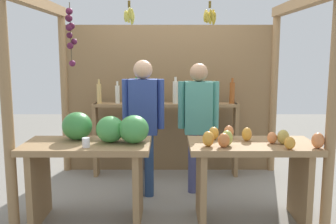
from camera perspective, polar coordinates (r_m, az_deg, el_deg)
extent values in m
plane|color=gray|center=(4.68, -0.01, -12.12)|extent=(12.00, 12.00, 0.00)
cylinder|color=#99754C|center=(3.74, -23.02, -0.10)|extent=(0.10, 0.10, 2.28)
cylinder|color=#99754C|center=(3.76, 23.03, -0.08)|extent=(0.10, 0.10, 2.28)
cylinder|color=#99754C|center=(5.56, -15.37, 2.99)|extent=(0.10, 0.10, 2.28)
cylinder|color=#99754C|center=(5.57, 15.26, 3.00)|extent=(0.10, 0.10, 2.28)
cube|color=#99754C|center=(4.64, -19.12, 15.08)|extent=(0.12, 2.03, 0.12)
cube|color=#99754C|center=(4.65, 19.06, 15.07)|extent=(0.12, 2.03, 0.12)
cube|color=olive|center=(5.40, -0.05, 1.92)|extent=(2.93, 0.04, 2.05)
cylinder|color=brown|center=(3.61, -6.02, 15.68)|extent=(0.02, 0.02, 0.06)
ellipsoid|color=#D1CC4C|center=(3.60, -5.61, 14.26)|extent=(0.04, 0.06, 0.12)
ellipsoid|color=#D1CC4C|center=(3.63, -5.52, 13.67)|extent=(0.05, 0.05, 0.12)
ellipsoid|color=#D1CC4C|center=(3.62, -6.21, 14.22)|extent=(0.07, 0.06, 0.12)
ellipsoid|color=#D1CC4C|center=(3.60, -6.51, 13.98)|extent=(0.04, 0.06, 0.12)
ellipsoid|color=#D1CC4C|center=(3.58, -6.24, 13.87)|extent=(0.06, 0.05, 0.12)
ellipsoid|color=#D1CC4C|center=(3.58, -5.81, 14.34)|extent=(0.06, 0.05, 0.12)
cylinder|color=brown|center=(3.64, 6.04, 15.62)|extent=(0.02, 0.02, 0.06)
ellipsoid|color=gold|center=(3.64, 6.66, 13.64)|extent=(0.04, 0.08, 0.13)
ellipsoid|color=gold|center=(3.67, 6.37, 14.04)|extent=(0.06, 0.06, 0.13)
ellipsoid|color=gold|center=(3.66, 5.86, 13.88)|extent=(0.08, 0.04, 0.13)
ellipsoid|color=gold|center=(3.65, 5.39, 14.05)|extent=(0.05, 0.06, 0.13)
ellipsoid|color=gold|center=(3.62, 5.66, 14.04)|extent=(0.05, 0.07, 0.13)
ellipsoid|color=gold|center=(3.59, 5.84, 13.75)|extent=(0.08, 0.05, 0.13)
ellipsoid|color=gold|center=(3.61, 6.33, 14.06)|extent=(0.07, 0.05, 0.13)
cylinder|color=#4C422D|center=(3.79, -14.51, 11.40)|extent=(0.01, 0.01, 0.55)
sphere|color=#511938|center=(3.82, -14.70, 14.31)|extent=(0.07, 0.07, 0.07)
sphere|color=#47142D|center=(3.78, -14.76, 13.35)|extent=(0.07, 0.07, 0.07)
sphere|color=#47142D|center=(3.77, -14.38, 12.30)|extent=(0.06, 0.06, 0.06)
sphere|color=#511938|center=(3.77, -14.70, 12.07)|extent=(0.07, 0.07, 0.07)
sphere|color=#47142D|center=(3.80, -14.66, 10.98)|extent=(0.06, 0.06, 0.06)
sphere|color=#511938|center=(3.80, -14.01, 10.12)|extent=(0.06, 0.06, 0.06)
sphere|color=#511938|center=(3.77, -14.56, 9.51)|extent=(0.06, 0.06, 0.06)
sphere|color=#601E42|center=(3.80, -14.26, 7.03)|extent=(0.06, 0.06, 0.06)
cube|color=#99754C|center=(3.84, -12.14, -4.94)|extent=(1.23, 0.64, 0.06)
cube|color=#99754C|center=(4.08, -18.84, -10.27)|extent=(0.06, 0.58, 0.74)
cube|color=#99754C|center=(3.89, -4.69, -10.78)|extent=(0.06, 0.58, 0.74)
ellipsoid|color=#38843D|center=(3.97, -13.57, -2.04)|extent=(0.42, 0.42, 0.28)
ellipsoid|color=#429347|center=(3.79, -8.80, -2.56)|extent=(0.39, 0.39, 0.26)
ellipsoid|color=#429347|center=(3.72, -5.31, -2.59)|extent=(0.35, 0.35, 0.27)
cylinder|color=white|center=(3.65, -12.31, -4.47)|extent=(0.07, 0.07, 0.09)
cube|color=#99754C|center=(3.85, 12.17, -4.92)|extent=(1.23, 0.64, 0.06)
cube|color=#99754C|center=(3.89, 4.74, -10.77)|extent=(0.06, 0.58, 0.74)
cube|color=#99754C|center=(4.09, 18.85, -10.22)|extent=(0.06, 0.58, 0.74)
ellipsoid|color=#A8B24C|center=(3.67, 8.57, -3.83)|extent=(0.15, 0.15, 0.15)
ellipsoid|color=#E07F47|center=(3.84, 15.03, -3.71)|extent=(0.13, 0.13, 0.11)
ellipsoid|color=#E07F47|center=(3.98, 8.83, -2.93)|extent=(0.14, 0.14, 0.14)
ellipsoid|color=gold|center=(3.89, 11.45, -3.26)|extent=(0.13, 0.13, 0.14)
ellipsoid|color=gold|center=(3.62, 5.81, -3.99)|extent=(0.11, 0.11, 0.14)
ellipsoid|color=#B79E47|center=(3.84, 16.57, -3.57)|extent=(0.13, 0.13, 0.14)
ellipsoid|color=gold|center=(3.91, 6.61, -3.15)|extent=(0.14, 0.14, 0.13)
ellipsoid|color=#E07F47|center=(3.78, 21.21, -3.96)|extent=(0.16, 0.16, 0.15)
ellipsoid|color=gold|center=(3.66, 17.47, -4.42)|extent=(0.14, 0.14, 0.12)
ellipsoid|color=#CC7038|center=(3.60, 8.10, -4.17)|extent=(0.14, 0.14, 0.14)
cube|color=#99754C|center=(5.32, -10.90, -4.08)|extent=(0.05, 0.20, 1.00)
cube|color=#99754C|center=(5.31, 9.82, -4.08)|extent=(0.05, 0.20, 1.00)
cube|color=#99754C|center=(5.14, -0.56, 1.07)|extent=(1.91, 0.22, 0.04)
cylinder|color=#D8B266|center=(5.21, -10.42, 2.71)|extent=(0.06, 0.06, 0.26)
cylinder|color=#D8B266|center=(5.19, -10.47, 4.49)|extent=(0.03, 0.03, 0.06)
cylinder|color=silver|center=(5.17, -7.74, 2.60)|extent=(0.06, 0.06, 0.24)
cylinder|color=silver|center=(5.16, -7.77, 4.25)|extent=(0.03, 0.03, 0.06)
cylinder|color=#338C4C|center=(5.14, -4.94, 2.89)|extent=(0.06, 0.06, 0.29)
cylinder|color=#338C4C|center=(5.13, -4.96, 4.85)|extent=(0.03, 0.03, 0.06)
cylinder|color=#338C4C|center=(5.13, -2.00, 2.78)|extent=(0.06, 0.06, 0.27)
cylinder|color=#338C4C|center=(5.11, -2.01, 4.61)|extent=(0.03, 0.03, 0.06)
cylinder|color=silver|center=(5.13, 0.91, 2.93)|extent=(0.07, 0.07, 0.30)
cylinder|color=silver|center=(5.11, 0.92, 4.91)|extent=(0.03, 0.03, 0.06)
cylinder|color=#D8B266|center=(5.14, 3.66, 2.69)|extent=(0.08, 0.08, 0.25)
cylinder|color=#D8B266|center=(5.12, 3.67, 4.44)|extent=(0.03, 0.03, 0.06)
cylinder|color=#D8B266|center=(5.16, 6.58, 2.64)|extent=(0.06, 0.06, 0.25)
cylinder|color=#D8B266|center=(5.15, 6.61, 4.33)|extent=(0.03, 0.03, 0.06)
cylinder|color=#994C1E|center=(5.20, 9.31, 2.82)|extent=(0.07, 0.07, 0.28)
cylinder|color=#994C1E|center=(5.18, 9.36, 4.70)|extent=(0.03, 0.03, 0.06)
cylinder|color=navy|center=(4.53, -4.58, -7.90)|extent=(0.11, 0.11, 0.75)
cylinder|color=navy|center=(4.52, -3.05, -7.91)|extent=(0.11, 0.11, 0.75)
cube|color=#2D428C|center=(4.38, -3.91, 0.77)|extent=(0.32, 0.19, 0.63)
cylinder|color=#2D428C|center=(4.39, -6.52, 1.17)|extent=(0.08, 0.08, 0.57)
cylinder|color=#2D428C|center=(4.36, -1.29, 1.18)|extent=(0.08, 0.08, 0.57)
sphere|color=tan|center=(4.34, -3.97, 6.32)|extent=(0.22, 0.22, 0.22)
cylinder|color=#464A7C|center=(4.64, 3.50, -7.57)|extent=(0.11, 0.11, 0.73)
cylinder|color=#464A7C|center=(4.65, 4.99, -7.56)|extent=(0.11, 0.11, 0.73)
cube|color=teal|center=(4.51, 4.34, 0.66)|extent=(0.32, 0.19, 0.62)
cylinder|color=teal|center=(4.49, 1.80, 1.05)|extent=(0.08, 0.08, 0.55)
cylinder|color=teal|center=(4.52, 6.87, 1.04)|extent=(0.08, 0.08, 0.55)
sphere|color=tan|center=(4.47, 4.40, 5.91)|extent=(0.21, 0.21, 0.21)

